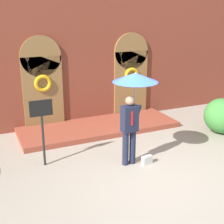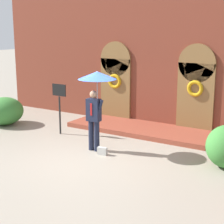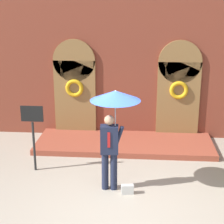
{
  "view_description": "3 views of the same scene",
  "coord_description": "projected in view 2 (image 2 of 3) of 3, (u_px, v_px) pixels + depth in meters",
  "views": [
    {
      "loc": [
        -3.6,
        -5.95,
        3.75
      ],
      "look_at": [
        -0.39,
        1.16,
        1.22
      ],
      "focal_mm": 50.0,
      "sensor_mm": 36.0,
      "label": 1
    },
    {
      "loc": [
        5.87,
        -8.21,
        3.61
      ],
      "look_at": [
        -0.06,
        1.2,
        1.05
      ],
      "focal_mm": 60.0,
      "sensor_mm": 36.0,
      "label": 2
    },
    {
      "loc": [
        0.45,
        -7.27,
        4.33
      ],
      "look_at": [
        -0.27,
        1.77,
        1.46
      ],
      "focal_mm": 60.0,
      "sensor_mm": 36.0,
      "label": 3
    }
  ],
  "objects": [
    {
      "name": "person_with_umbrella",
      "position": [
        96.0,
        87.0,
        10.66
      ],
      "size": [
        1.1,
        1.1,
        2.36
      ],
      "color": "#191E33",
      "rests_on": "ground"
    },
    {
      "name": "ground_plane",
      "position": [
        91.0,
        156.0,
        10.63
      ],
      "size": [
        80.0,
        80.0,
        0.0
      ],
      "primitive_type": "plane",
      "color": "gray"
    },
    {
      "name": "building_facade",
      "position": [
        157.0,
        53.0,
        13.45
      ],
      "size": [
        14.0,
        2.3,
        5.6
      ],
      "color": "brown",
      "rests_on": "ground"
    },
    {
      "name": "handbag",
      "position": [
        102.0,
        151.0,
        10.73
      ],
      "size": [
        0.29,
        0.16,
        0.22
      ],
      "primitive_type": "cube",
      "rotation": [
        0.0,
        0.0,
        0.15
      ],
      "color": "#B7B7B2",
      "rests_on": "ground"
    },
    {
      "name": "sign_post",
      "position": [
        59.0,
        100.0,
        12.59
      ],
      "size": [
        0.56,
        0.06,
        1.72
      ],
      "color": "black",
      "rests_on": "ground"
    },
    {
      "name": "shrub_left",
      "position": [
        5.0,
        111.0,
        13.95
      ],
      "size": [
        1.36,
        1.43,
        1.03
      ],
      "primitive_type": "ellipsoid",
      "color": "#387A33",
      "rests_on": "ground"
    }
  ]
}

